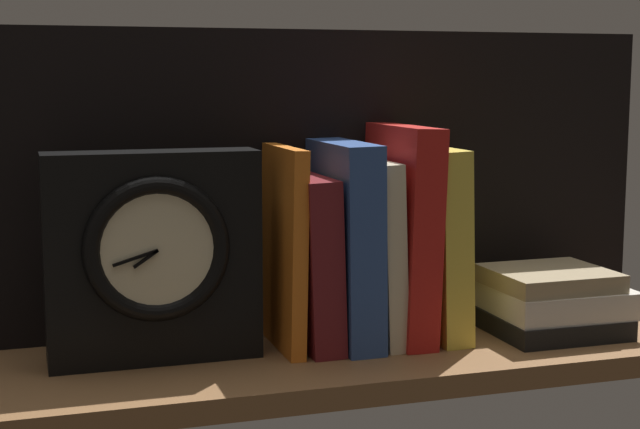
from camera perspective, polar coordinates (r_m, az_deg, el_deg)
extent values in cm
cube|color=brown|center=(109.85, 2.51, -8.49)|extent=(83.57, 24.78, 2.50)
cube|color=black|center=(117.03, 0.57, 2.11)|extent=(83.57, 1.20, 35.74)
cube|color=orange|center=(107.54, -2.18, -1.98)|extent=(2.19, 13.66, 22.62)
cube|color=maroon|center=(108.67, -0.64, -2.76)|extent=(4.36, 14.51, 19.37)
cube|color=#2D4C8E|center=(109.64, 1.48, -1.68)|extent=(4.57, 15.76, 23.02)
cube|color=beige|center=(111.02, 3.21, -2.11)|extent=(3.11, 14.58, 20.95)
cube|color=red|center=(111.91, 4.81, -1.06)|extent=(4.50, 15.79, 24.78)
cube|color=gold|center=(113.66, 6.63, -1.59)|extent=(4.23, 15.26, 22.24)
cube|color=black|center=(103.98, -9.86, -2.47)|extent=(22.50, 6.16, 22.50)
torus|color=black|center=(100.34, -9.60, -2.05)|extent=(15.23, 1.87, 15.23)
cylinder|color=beige|center=(100.34, -9.60, -2.05)|extent=(12.29, 0.60, 12.29)
cube|color=black|center=(99.84, -10.26, -2.60)|extent=(2.68, 0.30, 1.90)
cube|color=black|center=(99.68, -10.87, -2.54)|extent=(4.70, 0.30, 1.63)
torus|color=black|center=(99.58, -9.75, 2.87)|extent=(2.44, 0.44, 2.44)
cube|color=black|center=(118.45, 13.54, -6.25)|extent=(14.60, 13.17, 2.38)
cube|color=beige|center=(118.16, 13.86, -4.92)|extent=(15.61, 12.97, 3.17)
cube|color=#9E8966|center=(117.31, 13.41, -3.68)|extent=(13.67, 12.54, 2.10)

